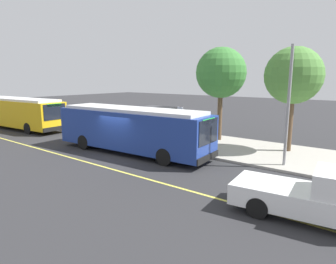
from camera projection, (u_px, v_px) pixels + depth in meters
ground_plane at (119, 155)px, 18.50m from camera, size 120.00×120.00×0.00m
sidewalk_curb at (175, 139)px, 23.15m from camera, size 44.00×6.40×0.15m
lane_stripe_center at (90, 163)px, 16.78m from camera, size 36.00×0.14×0.01m
transit_bus_main at (131, 128)px, 18.88m from camera, size 11.27×3.20×2.95m
transit_bus_second at (17, 112)px, 28.17m from camera, size 12.07×3.49×2.95m
pickup_truck at (321, 197)px, 9.86m from camera, size 5.58×2.54×1.85m
bus_shelter at (160, 115)px, 23.03m from camera, size 2.90×1.60×2.48m
waiting_bench at (163, 132)px, 23.00m from camera, size 1.60×0.48×0.95m
route_sign_post at (180, 121)px, 19.62m from camera, size 0.44×0.08×2.80m
pedestrian_commuter at (149, 126)px, 23.09m from camera, size 0.24×0.40×1.69m
street_tree_near_shelter at (221, 73)px, 21.61m from camera, size 3.74×3.74×6.94m
street_tree_upstreet at (293, 76)px, 18.21m from camera, size 3.57×3.57×6.63m
utility_pole at (288, 107)px, 15.38m from camera, size 0.16×0.16×6.40m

